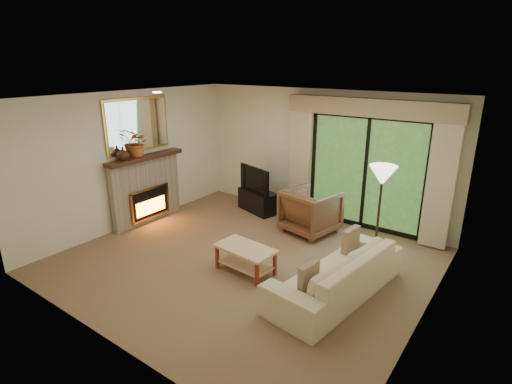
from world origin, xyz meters
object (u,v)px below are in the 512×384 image
Objects in this scene: armchair at (311,211)px; coffee_table at (246,260)px; sofa at (336,272)px; media_console at (258,201)px.

armchair is 0.99× the size of coffee_table.
coffee_table is at bearing -72.17° from sofa.
armchair is (1.45, -0.31, 0.19)m from media_console.
media_console is 1.00× the size of armchair.
sofa is 1.41m from coffee_table.
sofa is at bearing -18.62° from media_console.
armchair is 1.94m from coffee_table.
armchair reaches higher than coffee_table.
sofa is 2.45× the size of coffee_table.
armchair is at bearing -134.69° from sofa.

